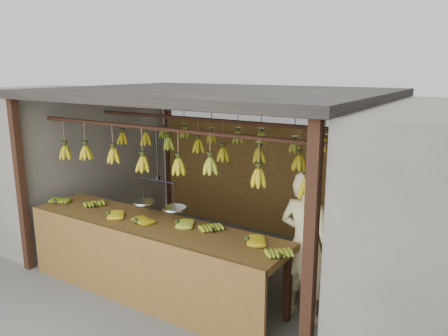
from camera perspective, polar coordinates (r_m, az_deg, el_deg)
The scene contains 8 objects.
ground at distance 6.28m, azimuth -1.51°, elevation -12.16°, with size 80.00×80.00×0.00m, color #5B5B57.
stall at distance 6.00m, azimuth 0.15°, elevation 6.31°, with size 4.30×3.30×2.40m.
neighbor_left at distance 8.41m, azimuth -22.31°, elevation 1.59°, with size 3.00×3.00×2.30m, color slate.
counter at distance 5.18m, azimuth -10.27°, elevation -9.50°, with size 3.55×0.77×0.96m.
hanging_bananas at distance 5.79m, azimuth -1.65°, elevation 2.41°, with size 3.58×2.23×0.39m.
balance_scale at distance 5.17m, azimuth -8.53°, elevation -4.28°, with size 0.72×0.28×0.92m.
vendor at distance 4.77m, azimuth 10.55°, elevation -9.95°, with size 0.60×0.40×1.66m, color beige.
bag_bundles at distance 6.40m, azimuth 20.14°, elevation -2.91°, with size 0.08×0.26×1.28m.
Camera 1 is at (3.21, -4.70, 2.67)m, focal length 35.00 mm.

